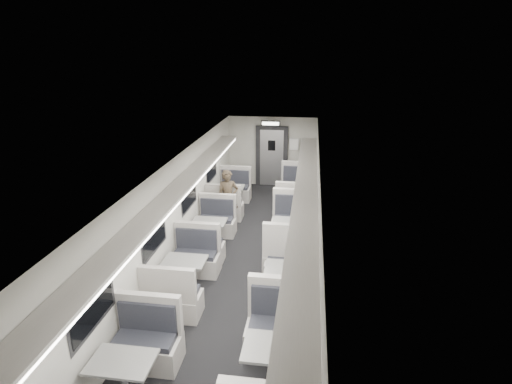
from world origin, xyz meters
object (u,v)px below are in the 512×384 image
(booth_left_b, at_px, (210,234))
(booth_left_c, at_px, (185,276))
(vestibule_door, at_px, (272,157))
(booth_right_a, at_px, (298,198))
(booth_left_a, at_px, (230,197))
(booth_right_b, at_px, (293,238))
(passenger, at_px, (228,198))
(booth_left_d, at_px, (124,382))
(booth_right_c, at_px, (288,284))
(exit_sign, at_px, (271,123))
(booth_right_d, at_px, (277,370))

(booth_left_b, relative_size, booth_left_c, 0.97)
(vestibule_door, bearing_deg, booth_right_a, -65.67)
(booth_left_c, bearing_deg, booth_left_a, 90.00)
(booth_right_b, height_order, passenger, passenger)
(passenger, bearing_deg, booth_left_a, 82.10)
(booth_left_a, height_order, booth_left_d, booth_left_d)
(booth_right_b, relative_size, booth_right_c, 1.12)
(booth_left_a, xyz_separation_m, booth_left_b, (0.00, -2.51, -0.01))
(exit_sign, bearing_deg, booth_left_d, -96.38)
(booth_left_d, relative_size, exit_sign, 3.31)
(passenger, bearing_deg, booth_right_b, -54.81)
(booth_left_b, height_order, exit_sign, exit_sign)
(booth_left_c, xyz_separation_m, booth_right_b, (2.00, 1.83, 0.06))
(booth_left_d, distance_m, booth_right_d, 2.05)
(booth_left_b, relative_size, exit_sign, 3.15)
(booth_left_c, distance_m, exit_sign, 6.63)
(booth_left_a, height_order, passenger, passenger)
(booth_right_c, height_order, booth_right_d, booth_right_d)
(booth_left_a, distance_m, booth_left_d, 7.11)
(booth_right_a, distance_m, booth_right_c, 4.59)
(booth_right_c, bearing_deg, exit_sign, 99.00)
(booth_right_a, height_order, passenger, passenger)
(booth_right_d, bearing_deg, vestibule_door, 96.34)
(booth_left_a, height_order, booth_right_b, booth_right_b)
(booth_right_c, bearing_deg, booth_left_a, 114.07)
(booth_left_b, height_order, booth_left_c, booth_left_c)
(booth_left_a, xyz_separation_m, exit_sign, (1.00, 1.84, 1.92))
(booth_left_d, distance_m, booth_right_a, 7.50)
(booth_left_b, relative_size, booth_left_d, 0.95)
(booth_left_b, relative_size, booth_right_d, 0.85)
(passenger, bearing_deg, booth_left_c, -110.05)
(booth_left_d, bearing_deg, booth_left_a, 90.00)
(booth_right_c, height_order, vestibule_door, vestibule_door)
(passenger, height_order, exit_sign, exit_sign)
(booth_right_c, distance_m, booth_right_d, 2.20)
(booth_right_a, bearing_deg, booth_left_c, -113.74)
(booth_left_d, distance_m, passenger, 5.94)
(booth_left_d, height_order, booth_right_a, booth_right_a)
(booth_right_d, xyz_separation_m, passenger, (-1.81, 5.49, 0.37))
(booth_right_b, distance_m, booth_right_d, 4.07)
(booth_right_c, xyz_separation_m, vestibule_door, (-1.00, 6.80, 0.67))
(passenger, relative_size, exit_sign, 2.50)
(booth_left_a, height_order, exit_sign, exit_sign)
(booth_left_a, xyz_separation_m, vestibule_door, (1.00, 2.32, 0.68))
(booth_right_c, relative_size, vestibule_door, 0.99)
(booth_right_c, bearing_deg, passenger, 118.86)
(booth_right_a, relative_size, booth_right_c, 1.10)
(booth_left_b, relative_size, booth_right_b, 0.84)
(booth_right_b, distance_m, passenger, 2.33)
(booth_left_a, height_order, booth_left_c, booth_left_c)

